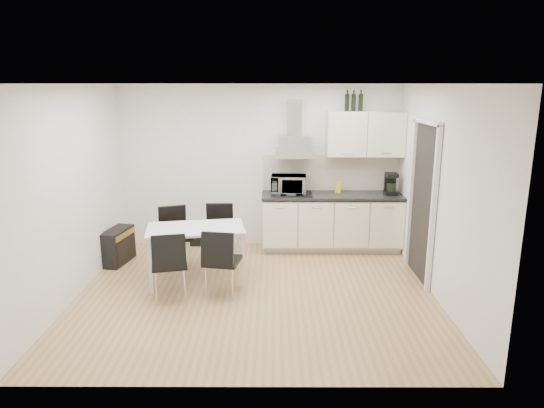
% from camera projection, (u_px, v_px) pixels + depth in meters
% --- Properties ---
extents(ground, '(4.50, 4.50, 0.00)m').
position_uv_depth(ground, '(256.00, 293.00, 6.21)').
color(ground, tan).
rests_on(ground, ground).
extents(wall_back, '(4.50, 0.10, 2.60)m').
position_uv_depth(wall_back, '(260.00, 167.00, 7.85)').
color(wall_back, white).
rests_on(wall_back, ground).
extents(wall_front, '(4.50, 0.10, 2.60)m').
position_uv_depth(wall_front, '(246.00, 247.00, 3.96)').
color(wall_front, white).
rests_on(wall_front, ground).
extents(wall_left, '(0.10, 4.00, 2.60)m').
position_uv_depth(wall_left, '(71.00, 194.00, 5.91)').
color(wall_left, white).
rests_on(wall_left, ground).
extents(wall_right, '(0.10, 4.00, 2.60)m').
position_uv_depth(wall_right, '(440.00, 194.00, 5.90)').
color(wall_right, white).
rests_on(wall_right, ground).
extents(ceiling, '(4.50, 4.50, 0.00)m').
position_uv_depth(ceiling, '(254.00, 84.00, 5.59)').
color(ceiling, white).
rests_on(ceiling, wall_back).
extents(doorway, '(0.08, 1.04, 2.10)m').
position_uv_depth(doorway, '(422.00, 203.00, 6.49)').
color(doorway, white).
rests_on(doorway, ground).
extents(kitchenette, '(2.22, 0.64, 2.52)m').
position_uv_depth(kitchenette, '(334.00, 199.00, 7.70)').
color(kitchenette, beige).
rests_on(kitchenette, ground).
extents(dining_table, '(1.38, 0.93, 0.75)m').
position_uv_depth(dining_table, '(196.00, 234.00, 6.46)').
color(dining_table, white).
rests_on(dining_table, ground).
extents(chair_far_left, '(0.59, 0.62, 0.88)m').
position_uv_depth(chair_far_left, '(175.00, 238.00, 7.01)').
color(chair_far_left, black).
rests_on(chair_far_left, ground).
extents(chair_far_right, '(0.46, 0.51, 0.88)m').
position_uv_depth(chair_far_right, '(219.00, 235.00, 7.14)').
color(chair_far_right, black).
rests_on(chair_far_right, ground).
extents(chair_near_left, '(0.54, 0.59, 0.88)m').
position_uv_depth(chair_near_left, '(169.00, 265.00, 5.96)').
color(chair_near_left, black).
rests_on(chair_near_left, ground).
extents(chair_near_right, '(0.52, 0.57, 0.88)m').
position_uv_depth(chair_near_right, '(222.00, 262.00, 6.06)').
color(chair_near_right, black).
rests_on(chair_near_right, ground).
extents(guitar_amp, '(0.38, 0.66, 0.52)m').
position_uv_depth(guitar_amp, '(118.00, 246.00, 7.21)').
color(guitar_amp, black).
rests_on(guitar_amp, ground).
extents(floor_speaker, '(0.18, 0.16, 0.30)m').
position_uv_depth(floor_speaker, '(196.00, 237.00, 8.03)').
color(floor_speaker, black).
rests_on(floor_speaker, ground).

